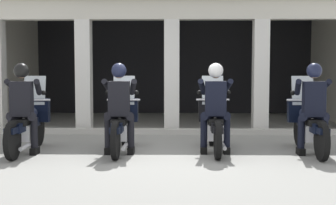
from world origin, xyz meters
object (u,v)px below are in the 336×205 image
at_px(motorcycle_far_left, 28,124).
at_px(police_officer_center_right, 215,100).
at_px(police_officer_center_left, 119,100).
at_px(police_officer_far_right, 313,101).
at_px(motorcycle_center_right, 214,123).
at_px(motorcycle_center_left, 121,123).
at_px(motorcycle_far_right, 308,124).
at_px(police_officer_far_left, 22,101).

bearing_deg(motorcycle_far_left, police_officer_center_right, -7.15).
relative_size(police_officer_center_left, police_officer_far_right, 1.00).
bearing_deg(motorcycle_center_right, motorcycle_far_left, 177.94).
distance_m(motorcycle_far_left, motorcycle_center_right, 3.35).
height_order(motorcycle_center_left, police_officer_far_right, police_officer_far_right).
bearing_deg(motorcycle_far_right, police_officer_far_right, -95.38).
bearing_deg(motorcycle_center_left, police_officer_center_left, -100.23).
height_order(motorcycle_center_left, motorcycle_far_right, same).
xyz_separation_m(motorcycle_center_right, police_officer_far_right, (1.67, -0.37, 0.44)).
distance_m(motorcycle_center_right, motorcycle_far_right, 1.67).
distance_m(police_officer_center_left, police_officer_far_right, 3.34).
distance_m(motorcycle_far_left, police_officer_center_left, 1.74).
distance_m(motorcycle_center_right, police_officer_far_right, 1.77).
relative_size(motorcycle_far_left, police_officer_center_right, 1.29).
relative_size(motorcycle_center_right, motorcycle_far_right, 1.00).
bearing_deg(police_officer_far_right, police_officer_center_left, 174.60).
height_order(motorcycle_far_left, motorcycle_center_right, same).
bearing_deg(motorcycle_center_right, motorcycle_center_left, 177.83).
distance_m(motorcycle_center_left, police_officer_far_right, 3.38).
distance_m(police_officer_center_left, police_officer_center_right, 1.67).
xyz_separation_m(motorcycle_center_left, motorcycle_center_right, (1.67, 0.07, 0.00)).
height_order(police_officer_center_right, motorcycle_far_right, police_officer_center_right).
relative_size(police_officer_center_left, motorcycle_center_right, 0.78).
height_order(motorcycle_far_left, police_officer_center_left, police_officer_center_left).
height_order(police_officer_far_left, police_officer_center_left, same).
xyz_separation_m(police_officer_center_left, motorcycle_center_right, (1.67, 0.35, -0.44)).
relative_size(motorcycle_center_left, motorcycle_far_right, 1.00).
relative_size(police_officer_far_left, motorcycle_center_right, 0.78).
bearing_deg(police_officer_center_left, police_officer_far_right, -10.25).
bearing_deg(police_officer_center_left, police_officer_center_right, -7.57).
relative_size(police_officer_center_left, motorcycle_far_right, 0.78).
bearing_deg(motorcycle_far_right, motorcycle_center_right, 171.92).
height_order(police_officer_center_right, police_officer_far_right, same).
relative_size(police_officer_center_right, police_officer_far_right, 1.00).
xyz_separation_m(police_officer_far_left, motorcycle_center_left, (1.67, 0.36, -0.44)).
height_order(police_officer_center_left, motorcycle_far_right, police_officer_center_left).
bearing_deg(police_officer_center_right, police_officer_far_right, -7.53).
relative_size(police_officer_far_left, motorcycle_far_right, 0.78).
height_order(motorcycle_center_right, motorcycle_far_right, same).
relative_size(motorcycle_center_left, police_officer_center_left, 1.29).
xyz_separation_m(motorcycle_center_left, motorcycle_far_right, (3.34, -0.02, 0.00)).
distance_m(motorcycle_center_left, motorcycle_far_right, 3.34).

